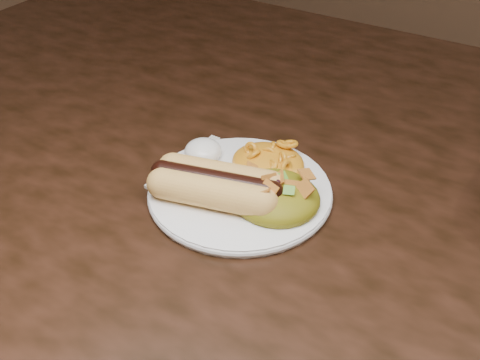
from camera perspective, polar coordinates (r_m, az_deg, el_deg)
The scene contains 7 objects.
table at distance 0.74m, azimuth 10.82°, elevation -4.94°, with size 1.60×0.90×0.75m.
plate at distance 0.63m, azimuth 0.00°, elevation -1.11°, with size 0.21×0.21×0.01m, color white.
hotdog at distance 0.61m, azimuth -2.47°, elevation -0.39°, with size 0.13×0.09×0.03m.
mac_and_cheese at distance 0.66m, azimuth 2.90°, elevation 2.69°, with size 0.09×0.08×0.03m, color orange.
sour_cream at distance 0.67m, azimuth -3.79°, elevation 3.35°, with size 0.04×0.04×0.03m, color white.
taco_salad at distance 0.60m, azimuth 3.68°, elevation -1.01°, with size 0.10×0.09×0.04m.
fork at distance 0.68m, azimuth -6.31°, elevation 1.16°, with size 0.02×0.13×0.00m, color white.
Camera 1 is at (0.16, -0.54, 1.15)m, focal length 42.00 mm.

